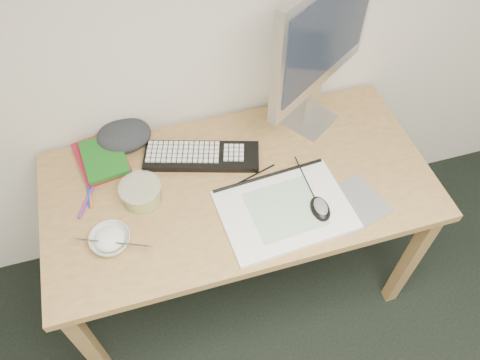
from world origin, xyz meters
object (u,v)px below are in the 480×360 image
object	(u,v)px
desk	(239,196)
keyboard	(202,156)
rice_bowl	(111,240)
sketchpad	(285,210)
monitor	(324,38)

from	to	relation	value
desk	keyboard	size ratio (longest dim) A/B	3.28
rice_bowl	sketchpad	bearing A→B (deg)	-3.71
monitor	sketchpad	bearing A→B (deg)	-156.05
sketchpad	monitor	world-z (taller)	monitor
sketchpad	keyboard	size ratio (longest dim) A/B	1.03
keyboard	monitor	size ratio (longest dim) A/B	0.68
desk	monitor	distance (m)	0.64
desk	monitor	world-z (taller)	monitor
keyboard	monitor	xyz separation A→B (m)	(0.46, 0.07, 0.38)
desk	sketchpad	size ratio (longest dim) A/B	3.19
keyboard	monitor	distance (m)	0.60
desk	monitor	xyz separation A→B (m)	(0.36, 0.22, 0.47)
desk	rice_bowl	bearing A→B (deg)	-165.56
monitor	rice_bowl	distance (m)	0.97
keyboard	rice_bowl	xyz separation A→B (m)	(-0.37, -0.27, 0.01)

